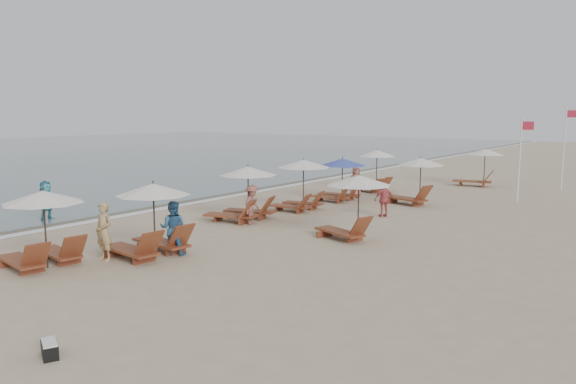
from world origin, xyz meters
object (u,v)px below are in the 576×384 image
Objects in this scene: inland_station_2 at (479,165)px; beachgoer_far_a at (384,199)px; duffel_bag at (50,349)px; beachgoer_mid_b at (252,205)px; inland_station_1 at (413,178)px; lounger_station_3 at (300,183)px; lounger_station_1 at (148,223)px; waterline_walker at (46,201)px; beachgoer_far_b at (356,182)px; flag_pole_near at (521,155)px; inland_station_0 at (350,200)px; lounger_station_2 at (243,195)px; beachgoer_mid_a at (173,228)px; lounger_station_4 at (339,178)px; lounger_station_5 at (373,171)px; beachgoer_near at (104,231)px; lounger_station_0 at (41,230)px.

inland_station_2 is 12.23m from beachgoer_far_a.
beachgoer_mid_b is at bearing 112.51° from duffel_bag.
lounger_station_3 is at bearing -126.95° from inland_station_1.
lounger_station_1 is at bearing -100.73° from inland_station_1.
inland_station_2 reaches higher than beachgoer_far_a.
waterline_walker is at bearing 107.40° from beachgoer_mid_b.
duffel_bag is at bearing -122.78° from beachgoer_far_b.
inland_station_0 is at bearing -102.77° from flag_pole_near.
lounger_station_3 is 13.64m from inland_station_2.
lounger_station_2 is 12.83m from duffel_bag.
beachgoer_mid_a is at bearing -99.15° from inland_station_1.
beachgoer_far_b is 1.01× the size of waterline_walker.
lounger_station_2 is 1.08× the size of lounger_station_4.
beachgoer_far_b is (-1.10, 13.41, -0.01)m from beachgoer_mid_a.
lounger_station_5 is 17.71m from beachgoer_near.
lounger_station_0 is 3.69m from beachgoer_mid_a.
lounger_station_5 is 1.61× the size of beachgoer_far_a.
lounger_station_3 is at bearing 86.53° from lounger_station_0.
lounger_station_3 reaches higher than lounger_station_4.
lounger_station_5 reaches higher than beachgoer_far_a.
beachgoer_far_a is at bearing 70.64° from lounger_station_0.
lounger_station_0 is at bearing -93.47° from lounger_station_3.
lounger_station_1 is 12.54m from lounger_station_4.
beachgoer_mid_b is at bearing -0.31° from beachgoer_far_a.
lounger_station_1 is at bearing 21.22° from beachgoer_far_a.
lounger_station_3 reaches higher than inland_station_0.
beachgoer_far_b is at bearing -113.90° from inland_station_2.
inland_station_0 is at bearing 56.68° from lounger_station_0.
lounger_station_3 reaches higher than waterline_walker.
flag_pole_near is (8.02, 19.95, 1.23)m from lounger_station_0.
inland_station_0 is at bearing -4.08° from lounger_station_2.
flag_pole_near is at bearing 69.51° from lounger_station_1.
lounger_station_4 is 4.12m from lounger_station_5.
duffel_bag is at bearing -77.10° from lounger_station_5.
lounger_station_4 is 0.89× the size of inland_station_2.
lounger_station_2 is 0.96× the size of inland_station_1.
lounger_station_0 is at bearing -91.51° from lounger_station_5.
lounger_station_0 reaches higher than beachgoer_near.
beachgoer_near is at bearing -84.63° from lounger_station_2.
lounger_station_2 is 0.96× the size of inland_station_2.
lounger_station_0 is 1.76× the size of beachgoer_far_a.
beachgoer_mid_a is at bearing -96.76° from inland_station_2.
lounger_station_5 is at bearing 88.49° from lounger_station_0.
beachgoer_mid_a reaches higher than duffel_bag.
inland_station_2 reaches higher than beachgoer_far_b.
beachgoer_far_a is at bearing -85.11° from inland_station_1.
lounger_station_0 reaches higher than beachgoer_mid_a.
beachgoer_mid_a is at bearing -109.68° from flag_pole_near.
beachgoer_near is 11.68m from beachgoer_far_a.
lounger_station_3 is at bearing -106.41° from inland_station_2.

